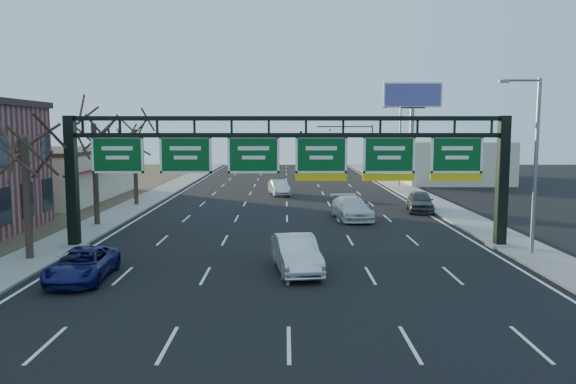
{
  "coord_description": "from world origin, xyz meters",
  "views": [
    {
      "loc": [
        -0.1,
        -22.34,
        6.49
      ],
      "look_at": [
        0.03,
        6.84,
        3.2
      ],
      "focal_mm": 35.0,
      "sensor_mm": 36.0,
      "label": 1
    }
  ],
  "objects_px": {
    "car_blue_suv": "(82,265)",
    "car_white_wagon": "(352,208)",
    "sign_gantry": "(290,163)",
    "car_silver_sedan": "(296,254)"
  },
  "relations": [
    {
      "from": "sign_gantry",
      "to": "car_silver_sedan",
      "type": "relative_size",
      "value": 4.93
    },
    {
      "from": "car_blue_suv",
      "to": "car_white_wagon",
      "type": "relative_size",
      "value": 0.87
    },
    {
      "from": "sign_gantry",
      "to": "car_white_wagon",
      "type": "height_order",
      "value": "sign_gantry"
    },
    {
      "from": "car_blue_suv",
      "to": "car_silver_sedan",
      "type": "relative_size",
      "value": 0.97
    },
    {
      "from": "car_silver_sedan",
      "to": "car_blue_suv",
      "type": "bearing_deg",
      "value": -179.77
    },
    {
      "from": "sign_gantry",
      "to": "car_silver_sedan",
      "type": "xyz_separation_m",
      "value": [
        0.22,
        -5.26,
        -3.81
      ]
    },
    {
      "from": "car_silver_sedan",
      "to": "car_white_wagon",
      "type": "relative_size",
      "value": 0.9
    },
    {
      "from": "car_blue_suv",
      "to": "car_white_wagon",
      "type": "xyz_separation_m",
      "value": [
        13.52,
        16.31,
        0.13
      ]
    },
    {
      "from": "car_white_wagon",
      "to": "sign_gantry",
      "type": "bearing_deg",
      "value": -122.49
    },
    {
      "from": "car_silver_sedan",
      "to": "car_white_wagon",
      "type": "xyz_separation_m",
      "value": [
        4.27,
        14.9,
        -0.02
      ]
    }
  ]
}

